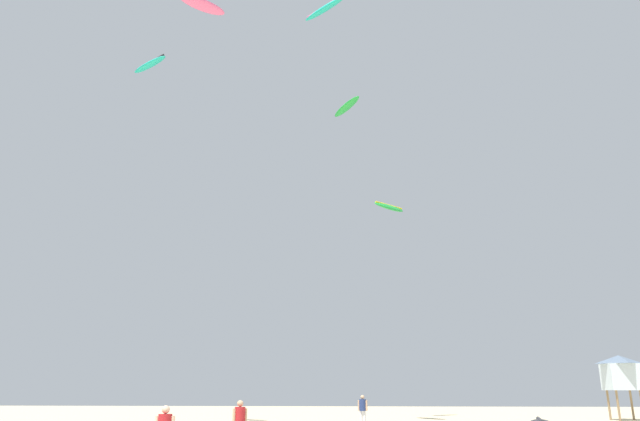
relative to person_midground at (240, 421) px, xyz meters
name	(u,v)px	position (x,y,z in m)	size (l,w,h in m)	color
person_midground	(240,421)	(0.00, 0.00, 0.00)	(0.46, 0.37, 1.63)	black
person_left	(363,408)	(4.24, 13.44, 0.02)	(0.54, 0.38, 1.66)	silver
lifeguard_tower	(620,372)	(21.46, 20.72, 2.10)	(2.30, 2.30, 4.15)	#8C704C
kite_aloft_0	(202,5)	(-4.39, 6.74, 21.88)	(2.67, 2.42, 0.51)	#E5598C
kite_aloft_1	(150,65)	(-9.19, 11.85, 21.30)	(3.15, 2.63, 0.70)	#19B29E
kite_aloft_2	(347,107)	(3.55, 15.21, 19.51)	(2.41, 3.38, 0.65)	green
kite_aloft_3	(325,8)	(2.51, 8.05, 22.25)	(3.03, 2.85, 0.79)	#19B29E
kite_aloft_4	(389,207)	(6.58, 22.54, 14.54)	(2.83, 2.79, 0.79)	green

